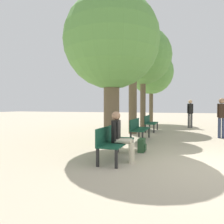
% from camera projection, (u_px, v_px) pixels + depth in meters
% --- Properties ---
extents(ground_plane, '(80.00, 80.00, 0.00)m').
position_uv_depth(ground_plane, '(208.00, 168.00, 4.84)').
color(ground_plane, '#B7A88E').
extents(bench_row_0, '(0.53, 1.70, 0.85)m').
position_uv_depth(bench_row_0, '(114.00, 140.00, 5.68)').
color(bench_row_0, '#144733').
rests_on(bench_row_0, ground_plane).
extents(bench_row_1, '(0.53, 1.70, 0.85)m').
position_uv_depth(bench_row_1, '(138.00, 128.00, 8.85)').
color(bench_row_1, '#144733').
rests_on(bench_row_1, ground_plane).
extents(bench_row_2, '(0.53, 1.70, 0.85)m').
position_uv_depth(bench_row_2, '(150.00, 122.00, 12.02)').
color(bench_row_2, '#144733').
rests_on(bench_row_2, ground_plane).
extents(tree_row_0, '(3.34, 3.34, 5.32)m').
position_uv_depth(tree_row_0, '(112.00, 42.00, 7.59)').
color(tree_row_0, brown).
rests_on(tree_row_0, ground_plane).
extents(tree_row_1, '(2.20, 2.20, 5.89)m').
position_uv_depth(tree_row_1, '(133.00, 41.00, 10.83)').
color(tree_row_1, brown).
rests_on(tree_row_1, ground_plane).
extents(tree_row_2, '(3.55, 3.55, 6.29)m').
position_uv_depth(tree_row_2, '(143.00, 56.00, 13.64)').
color(tree_row_2, brown).
rests_on(tree_row_2, ground_plane).
extents(tree_row_3, '(3.46, 3.46, 5.79)m').
position_uv_depth(tree_row_3, '(151.00, 72.00, 17.24)').
color(tree_row_3, brown).
rests_on(tree_row_3, ground_plane).
extents(person_seated, '(0.57, 0.32, 1.25)m').
position_uv_depth(person_seated, '(120.00, 135.00, 5.42)').
color(person_seated, beige).
rests_on(person_seated, ground_plane).
extents(backpack, '(0.22, 0.36, 0.40)m').
position_uv_depth(backpack, '(142.00, 145.00, 6.53)').
color(backpack, '#284C2D').
rests_on(backpack, ground_plane).
extents(pedestrian_near, '(0.35, 0.23, 1.72)m').
position_uv_depth(pedestrian_near, '(222.00, 115.00, 9.33)').
color(pedestrian_near, '#384260').
rests_on(pedestrian_near, ground_plane).
extents(pedestrian_mid, '(0.36, 0.30, 1.77)m').
position_uv_depth(pedestrian_mid, '(190.00, 112.00, 13.66)').
color(pedestrian_mid, '#4C4C4C').
rests_on(pedestrian_mid, ground_plane).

